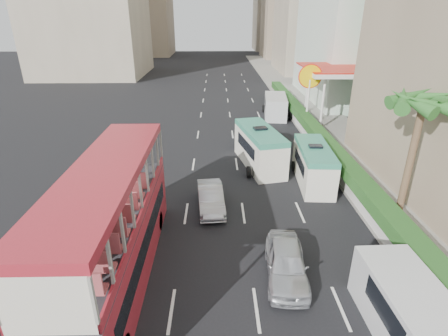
{
  "coord_description": "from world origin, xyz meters",
  "views": [
    {
      "loc": [
        -1.83,
        -11.86,
        10.19
      ],
      "look_at": [
        -1.5,
        4.0,
        3.2
      ],
      "focal_mm": 28.0,
      "sensor_mm": 36.0,
      "label": 1
    }
  ],
  "objects_px": {
    "panel_van_far": "(275,106)",
    "shell_station": "(334,95)",
    "panel_van_near": "(412,318)",
    "car_silver_lane_a": "(211,208)",
    "double_decker_bus": "(113,225)",
    "car_silver_lane_b": "(285,276)",
    "minibus_far": "(313,165)",
    "palm_tree": "(410,163)",
    "minibus_near": "(259,148)",
    "van_asset": "(251,140)"
  },
  "relations": [
    {
      "from": "minibus_near",
      "to": "panel_van_far",
      "type": "distance_m",
      "value": 13.85
    },
    {
      "from": "panel_van_far",
      "to": "panel_van_near",
      "type": "bearing_deg",
      "value": -83.33
    },
    {
      "from": "panel_van_far",
      "to": "shell_station",
      "type": "height_order",
      "value": "shell_station"
    },
    {
      "from": "car_silver_lane_b",
      "to": "shell_station",
      "type": "height_order",
      "value": "shell_station"
    },
    {
      "from": "double_decker_bus",
      "to": "panel_van_near",
      "type": "relative_size",
      "value": 2.13
    },
    {
      "from": "minibus_far",
      "to": "shell_station",
      "type": "relative_size",
      "value": 0.69
    },
    {
      "from": "car_silver_lane_a",
      "to": "panel_van_far",
      "type": "xyz_separation_m",
      "value": [
        6.72,
        19.63,
        1.11
      ]
    },
    {
      "from": "car_silver_lane_b",
      "to": "panel_van_near",
      "type": "bearing_deg",
      "value": -38.33
    },
    {
      "from": "panel_van_far",
      "to": "car_silver_lane_a",
      "type": "bearing_deg",
      "value": -102.3
    },
    {
      "from": "double_decker_bus",
      "to": "car_silver_lane_b",
      "type": "relative_size",
      "value": 2.67
    },
    {
      "from": "car_silver_lane_b",
      "to": "van_asset",
      "type": "relative_size",
      "value": 0.82
    },
    {
      "from": "car_silver_lane_a",
      "to": "panel_van_near",
      "type": "xyz_separation_m",
      "value": [
        6.75,
        -9.09,
        1.03
      ]
    },
    {
      "from": "minibus_near",
      "to": "shell_station",
      "type": "distance_m",
      "value": 14.32
    },
    {
      "from": "double_decker_bus",
      "to": "minibus_near",
      "type": "height_order",
      "value": "double_decker_bus"
    },
    {
      "from": "car_silver_lane_a",
      "to": "minibus_near",
      "type": "relative_size",
      "value": 0.64
    },
    {
      "from": "van_asset",
      "to": "panel_van_far",
      "type": "xyz_separation_m",
      "value": [
        3.32,
        7.87,
        1.11
      ]
    },
    {
      "from": "double_decker_bus",
      "to": "car_silver_lane_b",
      "type": "distance_m",
      "value": 7.46
    },
    {
      "from": "van_asset",
      "to": "panel_van_near",
      "type": "xyz_separation_m",
      "value": [
        3.35,
        -20.85,
        1.03
      ]
    },
    {
      "from": "panel_van_near",
      "to": "panel_van_far",
      "type": "bearing_deg",
      "value": 88.26
    },
    {
      "from": "car_silver_lane_b",
      "to": "van_asset",
      "type": "xyz_separation_m",
      "value": [
        0.16,
        17.56,
        0.0
      ]
    },
    {
      "from": "double_decker_bus",
      "to": "panel_van_far",
      "type": "xyz_separation_m",
      "value": [
        10.5,
        25.22,
        -1.42
      ]
    },
    {
      "from": "panel_van_near",
      "to": "car_silver_lane_a",
      "type": "bearing_deg",
      "value": 124.8
    },
    {
      "from": "double_decker_bus",
      "to": "van_asset",
      "type": "relative_size",
      "value": 2.2
    },
    {
      "from": "car_silver_lane_b",
      "to": "panel_van_far",
      "type": "distance_m",
      "value": 25.69
    },
    {
      "from": "car_silver_lane_b",
      "to": "minibus_near",
      "type": "xyz_separation_m",
      "value": [
        0.21,
        11.97,
        1.37
      ]
    },
    {
      "from": "car_silver_lane_a",
      "to": "palm_tree",
      "type": "bearing_deg",
      "value": -14.13
    },
    {
      "from": "panel_van_near",
      "to": "minibus_far",
      "type": "bearing_deg",
      "value": 88.68
    },
    {
      "from": "panel_van_far",
      "to": "palm_tree",
      "type": "height_order",
      "value": "palm_tree"
    },
    {
      "from": "panel_van_near",
      "to": "panel_van_far",
      "type": "distance_m",
      "value": 28.72
    },
    {
      "from": "double_decker_bus",
      "to": "panel_van_near",
      "type": "distance_m",
      "value": 11.2
    },
    {
      "from": "car_silver_lane_a",
      "to": "minibus_far",
      "type": "xyz_separation_m",
      "value": [
        6.65,
        3.26,
        1.23
      ]
    },
    {
      "from": "panel_van_near",
      "to": "palm_tree",
      "type": "relative_size",
      "value": 0.81
    },
    {
      "from": "car_silver_lane_b",
      "to": "panel_van_near",
      "type": "height_order",
      "value": "panel_van_near"
    },
    {
      "from": "shell_station",
      "to": "palm_tree",
      "type": "bearing_deg",
      "value": -96.6
    },
    {
      "from": "double_decker_bus",
      "to": "panel_van_near",
      "type": "height_order",
      "value": "double_decker_bus"
    },
    {
      "from": "car_silver_lane_a",
      "to": "panel_van_far",
      "type": "relative_size",
      "value": 0.72
    },
    {
      "from": "van_asset",
      "to": "panel_van_far",
      "type": "height_order",
      "value": "panel_van_far"
    },
    {
      "from": "car_silver_lane_b",
      "to": "minibus_far",
      "type": "xyz_separation_m",
      "value": [
        3.41,
        9.06,
        1.23
      ]
    },
    {
      "from": "minibus_far",
      "to": "palm_tree",
      "type": "height_order",
      "value": "palm_tree"
    },
    {
      "from": "minibus_near",
      "to": "minibus_far",
      "type": "height_order",
      "value": "minibus_near"
    },
    {
      "from": "palm_tree",
      "to": "minibus_far",
      "type": "bearing_deg",
      "value": 124.78
    },
    {
      "from": "minibus_far",
      "to": "shell_station",
      "type": "height_order",
      "value": "shell_station"
    },
    {
      "from": "minibus_far",
      "to": "palm_tree",
      "type": "bearing_deg",
      "value": -51.67
    },
    {
      "from": "car_silver_lane_b",
      "to": "palm_tree",
      "type": "bearing_deg",
      "value": 36.62
    },
    {
      "from": "minibus_near",
      "to": "shell_station",
      "type": "height_order",
      "value": "shell_station"
    },
    {
      "from": "double_decker_bus",
      "to": "minibus_near",
      "type": "distance_m",
      "value": 13.86
    },
    {
      "from": "car_silver_lane_a",
      "to": "minibus_far",
      "type": "relative_size",
      "value": 0.72
    },
    {
      "from": "minibus_far",
      "to": "panel_van_far",
      "type": "bearing_deg",
      "value": 93.3
    },
    {
      "from": "double_decker_bus",
      "to": "panel_van_far",
      "type": "relative_size",
      "value": 1.99
    },
    {
      "from": "minibus_near",
      "to": "double_decker_bus",
      "type": "bearing_deg",
      "value": -133.39
    }
  ]
}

